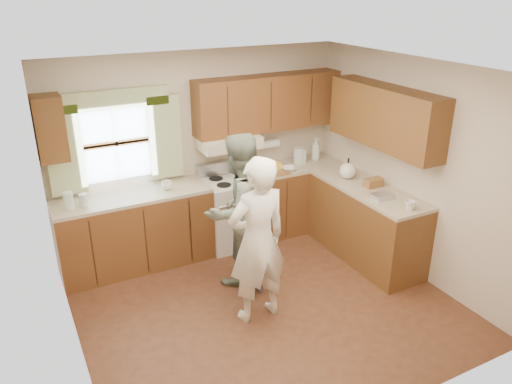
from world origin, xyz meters
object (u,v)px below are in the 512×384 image
woman_left (258,241)px  woman_right (238,210)px  child (256,262)px  stove (233,210)px

woman_left → woman_right: size_ratio=1.00×
child → woman_right: bearing=-85.1°
woman_right → child: bearing=81.8°
stove → woman_right: 1.00m
woman_left → child: size_ratio=2.26×
stove → child: size_ratio=1.37×
woman_right → child: size_ratio=2.27×
woman_left → woman_right: woman_right is taller
woman_right → child: 0.61m
stove → woman_right: (-0.33, -0.85, 0.42)m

